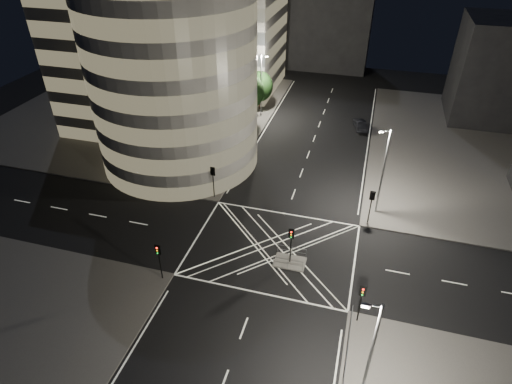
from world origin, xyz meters
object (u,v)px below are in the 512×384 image
(traffic_signal_island, at_px, (291,239))
(street_lamp_left_near, at_px, (222,135))
(traffic_signal_fl, at_px, (213,177))
(traffic_signal_nr, at_px, (362,297))
(sedan, at_px, (360,124))
(street_lamp_right_near, at_px, (369,356))
(traffic_signal_nl, at_px, (159,255))
(street_lamp_left_far, at_px, (261,84))
(traffic_signal_fr, at_px, (371,201))
(street_lamp_right_far, at_px, (383,170))
(central_island, at_px, (290,262))

(traffic_signal_island, relative_size, street_lamp_left_near, 0.40)
(traffic_signal_fl, bearing_deg, traffic_signal_nr, -37.69)
(traffic_signal_nr, bearing_deg, sedan, 94.14)
(street_lamp_right_near, distance_m, sedan, 44.53)
(traffic_signal_island, relative_size, sedan, 0.94)
(traffic_signal_nl, distance_m, traffic_signal_nr, 17.60)
(street_lamp_left_far, xyz_separation_m, sedan, (15.56, 0.14, -4.84))
(traffic_signal_fr, xyz_separation_m, street_lamp_left_far, (-18.24, 23.20, 2.63))
(traffic_signal_fl, distance_m, traffic_signal_nl, 13.60)
(traffic_signal_nl, height_order, sedan, traffic_signal_nl)
(traffic_signal_nr, relative_size, street_lamp_left_far, 0.40)
(street_lamp_right_far, bearing_deg, street_lamp_left_near, 170.97)
(traffic_signal_fr, distance_m, street_lamp_right_near, 20.97)
(traffic_signal_nl, distance_m, street_lamp_left_far, 36.90)
(central_island, height_order, street_lamp_left_far, street_lamp_left_far)
(traffic_signal_fl, distance_m, street_lamp_left_far, 23.36)
(traffic_signal_fl, height_order, sedan, traffic_signal_fl)
(traffic_signal_fl, height_order, traffic_signal_fr, same)
(central_island, distance_m, traffic_signal_island, 2.84)
(traffic_signal_fr, height_order, traffic_signal_nr, same)
(street_lamp_left_near, height_order, street_lamp_left_far, same)
(traffic_signal_island, relative_size, street_lamp_right_near, 0.40)
(street_lamp_left_far, bearing_deg, street_lamp_right_near, -66.79)
(central_island, relative_size, traffic_signal_nr, 0.75)
(sedan, bearing_deg, traffic_signal_nl, 53.21)
(street_lamp_left_far, height_order, street_lamp_right_near, same)
(traffic_signal_fl, xyz_separation_m, street_lamp_left_far, (-0.64, 23.20, 2.63))
(central_island, height_order, sedan, sedan)
(street_lamp_left_far, distance_m, sedan, 16.30)
(traffic_signal_fr, height_order, street_lamp_left_far, street_lamp_left_far)
(street_lamp_right_far, height_order, street_lamp_right_near, same)
(central_island, relative_size, traffic_signal_island, 0.75)
(street_lamp_left_near, height_order, sedan, street_lamp_left_near)
(traffic_signal_nl, height_order, street_lamp_left_far, street_lamp_left_far)
(traffic_signal_fl, xyz_separation_m, traffic_signal_nr, (17.60, -13.60, 0.00))
(central_island, xyz_separation_m, traffic_signal_fl, (-10.80, 8.30, 2.84))
(traffic_signal_fl, relative_size, street_lamp_right_near, 0.40)
(central_island, xyz_separation_m, traffic_signal_nr, (6.80, -5.30, 2.84))
(traffic_signal_island, bearing_deg, street_lamp_right_near, -59.25)
(central_island, xyz_separation_m, traffic_signal_nl, (-10.80, -5.30, 2.84))
(central_island, bearing_deg, street_lamp_left_far, 109.95)
(central_island, relative_size, street_lamp_left_far, 0.30)
(traffic_signal_fr, distance_m, street_lamp_left_near, 19.14)
(traffic_signal_island, height_order, street_lamp_left_far, street_lamp_left_far)
(street_lamp_right_far, relative_size, sedan, 2.35)
(central_island, relative_size, traffic_signal_nl, 0.75)
(street_lamp_right_far, xyz_separation_m, sedan, (-3.31, 21.14, -4.84))
(traffic_signal_fr, bearing_deg, street_lamp_left_far, 128.17)
(central_island, bearing_deg, sedan, 82.57)
(traffic_signal_fl, xyz_separation_m, traffic_signal_nl, (0.00, -13.60, 0.00))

